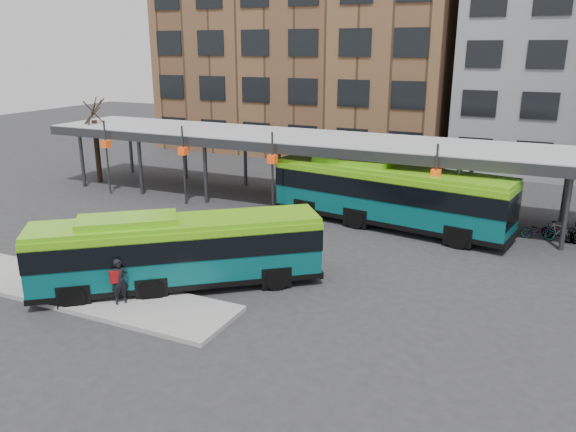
# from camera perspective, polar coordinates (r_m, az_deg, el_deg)

# --- Properties ---
(ground) EXTENTS (120.00, 120.00, 0.00)m
(ground) POSITION_cam_1_polar(r_m,az_deg,el_deg) (22.88, -5.69, -7.30)
(ground) COLOR #28282B
(ground) RESTS_ON ground
(boarding_island) EXTENTS (14.00, 3.00, 0.18)m
(boarding_island) POSITION_cam_1_polar(r_m,az_deg,el_deg) (23.93, -20.98, -7.04)
(boarding_island) COLOR gray
(boarding_island) RESTS_ON ground
(canopy) EXTENTS (40.00, 6.53, 4.80)m
(canopy) POSITION_cam_1_polar(r_m,az_deg,el_deg) (33.05, 5.49, 7.34)
(canopy) COLOR #999B9E
(canopy) RESTS_ON ground
(tree) EXTENTS (1.64, 1.64, 5.60)m
(tree) POSITION_cam_1_polar(r_m,az_deg,el_deg) (42.07, -18.83, 6.54)
(tree) COLOR black
(tree) RESTS_ON ground
(building_brick) EXTENTS (26.00, 14.00, 22.00)m
(building_brick) POSITION_cam_1_polar(r_m,az_deg,el_deg) (54.06, 2.48, 18.62)
(building_brick) COLOR brown
(building_brick) RESTS_ON ground
(bus_front) EXTENTS (10.30, 8.82, 3.10)m
(bus_front) POSITION_cam_1_polar(r_m,az_deg,el_deg) (22.67, -11.18, -3.38)
(bus_front) COLOR #074D50
(bus_front) RESTS_ON ground
(bus_rear) EXTENTS (13.07, 4.72, 3.53)m
(bus_rear) POSITION_cam_1_polar(r_m,az_deg,el_deg) (30.32, 10.09, 2.29)
(bus_rear) COLOR #074D50
(bus_rear) RESTS_ON ground
(pedestrian) EXTENTS (0.70, 0.75, 1.72)m
(pedestrian) POSITION_cam_1_polar(r_m,az_deg,el_deg) (21.66, -16.76, -6.36)
(pedestrian) COLOR black
(pedestrian) RESTS_ON boarding_island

